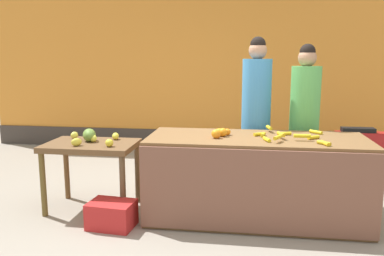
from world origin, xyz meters
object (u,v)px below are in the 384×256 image
vendor_woman_green_shirt (304,122)px  produce_crate (112,215)px  parked_motorcycle (364,149)px  produce_sack (171,167)px  vendor_woman_blue_shirt (256,118)px

vendor_woman_green_shirt → produce_crate: (-1.97, -1.15, -0.79)m
produce_crate → parked_motorcycle: bearing=35.6°
produce_crate → produce_sack: produce_sack is taller
vendor_woman_blue_shirt → parked_motorcycle: 1.90m
produce_sack → produce_crate: bearing=-106.8°
vendor_woman_blue_shirt → parked_motorcycle: bearing=32.6°
vendor_woman_green_shirt → parked_motorcycle: vendor_woman_green_shirt is taller
vendor_woman_blue_shirt → vendor_woman_green_shirt: bearing=2.7°
vendor_woman_blue_shirt → produce_sack: bearing=174.6°
vendor_woman_blue_shirt → vendor_woman_green_shirt: vendor_woman_blue_shirt is taller
parked_motorcycle → produce_sack: 2.72m
vendor_woman_green_shirt → parked_motorcycle: size_ratio=1.14×
produce_crate → produce_sack: 1.28m
vendor_woman_blue_shirt → produce_sack: 1.24m
vendor_woman_blue_shirt → produce_crate: 1.98m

